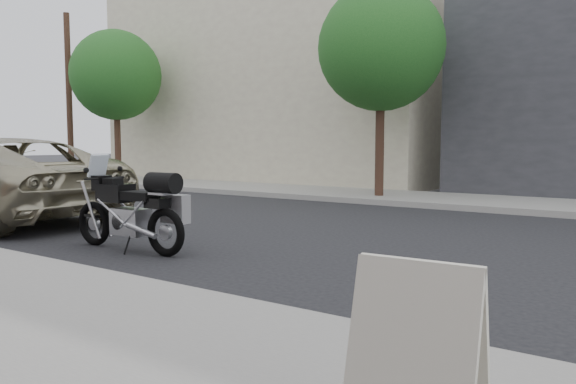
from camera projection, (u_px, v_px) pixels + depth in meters
The scene contains 8 objects.
ground at pixel (332, 239), 9.39m from camera, with size 120.00×120.00×0.00m, color black.
far_sidewalk at pixel (457, 201), 14.71m from camera, with size 44.00×3.00×0.15m, color gray.
far_building_cream at pixel (310, 89), 25.19m from camera, with size 14.00×11.00×8.00m.
street_tree_mid at pixel (381, 48), 15.07m from camera, with size 3.40×3.40×5.70m.
street_tree_right at pixel (116, 75), 21.30m from camera, with size 3.40×3.40×5.70m.
utility_pole at pixel (69, 96), 23.05m from camera, with size 0.24×0.24×6.70m, color #3B251B.
motorcycle at pixel (136, 210), 8.27m from camera, with size 2.27×0.76×1.43m.
sandwich_sign at pixel (417, 359), 2.59m from camera, with size 0.61×0.57×0.93m.
Camera 1 is at (-4.67, 8.05, 1.62)m, focal length 35.00 mm.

